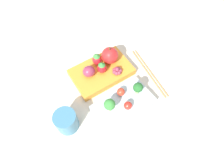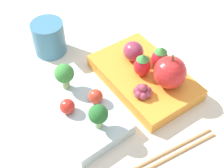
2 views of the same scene
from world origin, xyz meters
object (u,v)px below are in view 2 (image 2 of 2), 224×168
(bento_box_fruit, at_px, (144,77))
(grape_cluster, at_px, (143,91))
(drinking_cup, at_px, (49,38))
(apple, at_px, (170,72))
(chopsticks_pair, at_px, (158,160))
(broccoli_floret_1, at_px, (64,74))
(cherry_tomato_0, at_px, (96,96))
(cherry_tomato_1, at_px, (67,106))
(strawberry_0, at_px, (142,65))
(plum, at_px, (133,51))
(broccoli_floret_0, at_px, (98,115))
(bento_box_savoury, at_px, (77,109))
(strawberry_1, at_px, (159,56))

(bento_box_fruit, relative_size, grape_cluster, 6.38)
(drinking_cup, bearing_deg, grape_cluster, -157.26)
(apple, xyz_separation_m, chopsticks_pair, (-0.10, 0.09, -0.05))
(broccoli_floret_1, distance_m, cherry_tomato_0, 0.06)
(cherry_tomato_1, distance_m, strawberry_0, 0.15)
(apple, bearing_deg, bento_box_fruit, 26.56)
(broccoli_floret_1, distance_m, apple, 0.18)
(cherry_tomato_1, distance_m, grape_cluster, 0.13)
(apple, distance_m, plum, 0.09)
(bento_box_fruit, distance_m, cherry_tomato_1, 0.16)
(cherry_tomato_1, distance_m, chopsticks_pair, 0.16)
(broccoli_floret_0, xyz_separation_m, cherry_tomato_1, (0.05, 0.03, -0.02))
(bento_box_savoury, distance_m, plum, 0.15)
(strawberry_1, bearing_deg, cherry_tomato_0, 97.87)
(bento_box_fruit, distance_m, cherry_tomato_0, 0.11)
(plum, bearing_deg, apple, -167.04)
(strawberry_0, distance_m, drinking_cup, 0.20)
(chopsticks_pair, bearing_deg, plum, -20.42)
(bento_box_savoury, xyz_separation_m, grape_cluster, (-0.03, -0.11, 0.02))
(strawberry_0, relative_size, drinking_cup, 0.67)
(bento_box_fruit, height_order, cherry_tomato_1, cherry_tomato_1)
(broccoli_floret_1, xyz_separation_m, drinking_cup, (0.13, -0.02, -0.02))
(apple, height_order, drinking_cup, apple)
(apple, relative_size, strawberry_1, 1.41)
(cherry_tomato_1, distance_m, strawberry_1, 0.19)
(bento_box_fruit, xyz_separation_m, cherry_tomato_1, (-0.01, 0.15, 0.02))
(bento_box_savoury, distance_m, chopsticks_pair, 0.16)
(bento_box_fruit, distance_m, strawberry_0, 0.03)
(bento_box_savoury, height_order, chopsticks_pair, bento_box_savoury)
(cherry_tomato_0, bearing_deg, plum, -62.09)
(broccoli_floret_1, height_order, plum, broccoli_floret_1)
(bento_box_savoury, distance_m, drinking_cup, 0.17)
(strawberry_0, xyz_separation_m, chopsticks_pair, (-0.15, 0.06, -0.04))
(bento_box_savoury, bearing_deg, cherry_tomato_0, -103.49)
(broccoli_floret_1, xyz_separation_m, plum, (0.00, -0.14, -0.01))
(broccoli_floret_1, height_order, cherry_tomato_1, broccoli_floret_1)
(cherry_tomato_1, bearing_deg, bento_box_fruit, -85.80)
(plum, bearing_deg, broccoli_floret_1, 91.49)
(strawberry_0, bearing_deg, strawberry_1, -85.06)
(bento_box_savoury, height_order, broccoli_floret_1, broccoli_floret_1)
(drinking_cup, bearing_deg, bento_box_fruit, -144.46)
(cherry_tomato_1, bearing_deg, broccoli_floret_1, -20.44)
(broccoli_floret_1, bearing_deg, bento_box_savoury, 177.96)
(cherry_tomato_0, xyz_separation_m, plum, (0.06, -0.11, 0.01))
(bento_box_fruit, bearing_deg, cherry_tomato_1, 94.20)
(cherry_tomato_0, relative_size, cherry_tomato_1, 1.00)
(cherry_tomato_0, relative_size, grape_cluster, 0.77)
(broccoli_floret_0, height_order, chopsticks_pair, broccoli_floret_0)
(strawberry_1, xyz_separation_m, grape_cluster, (-0.05, 0.06, -0.01))
(broccoli_floret_0, height_order, cherry_tomato_1, broccoli_floret_0)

